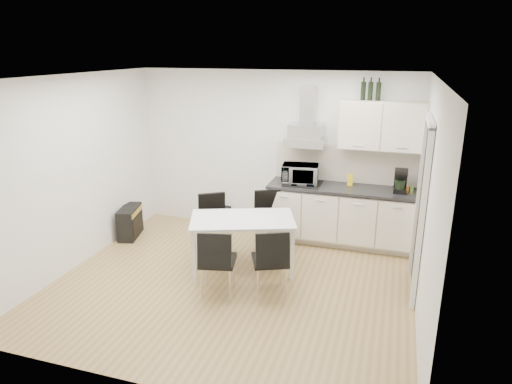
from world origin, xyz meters
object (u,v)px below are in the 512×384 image
dining_table (242,224)px  chair_far_left (214,225)px  chair_near_left (218,262)px  guitar_amp (130,222)px  kitchenette (344,192)px  floor_speaker (224,216)px  chair_far_right (269,221)px  chair_near_right (270,261)px

dining_table → chair_far_left: bearing=125.7°
chair_near_left → guitar_amp: 2.40m
kitchenette → chair_far_left: bearing=-151.9°
guitar_amp → floor_speaker: 1.56m
dining_table → chair_far_left: size_ratio=1.77×
chair_far_right → chair_near_right: bearing=80.3°
chair_far_left → chair_near_right: size_ratio=1.00×
chair_near_left → chair_near_right: bearing=6.5°
guitar_amp → floor_speaker: guitar_amp is taller
chair_near_right → chair_far_left: bearing=117.2°
chair_far_left → chair_far_right: size_ratio=1.00×
chair_far_left → chair_near_left: size_ratio=1.00×
chair_near_left → chair_near_right: same height
kitchenette → dining_table: size_ratio=1.62×
chair_near_right → guitar_amp: (-2.63, 1.06, -0.19)m
dining_table → chair_far_right: size_ratio=1.77×
kitchenette → chair_near_left: bearing=-121.7°
dining_table → chair_far_right: 0.81m
dining_table → chair_far_left: chair_far_left is taller
chair_far_left → guitar_amp: bearing=-38.3°
dining_table → chair_far_right: (0.16, 0.76, -0.23)m
chair_far_right → chair_near_right: 1.32m
chair_far_right → guitar_amp: 2.29m
kitchenette → guitar_amp: 3.43m
dining_table → floor_speaker: 1.79m
guitar_amp → chair_far_right: bearing=-9.4°
chair_far_left → chair_near_left: same height
chair_near_left → dining_table: bearing=71.8°
guitar_amp → chair_near_right: bearing=-36.7°
floor_speaker → guitar_amp: bearing=-134.6°
chair_near_left → floor_speaker: size_ratio=2.73×
dining_table → chair_near_right: chair_near_right is taller
kitchenette → chair_far_left: size_ratio=2.86×
chair_near_left → chair_near_right: size_ratio=1.00×
chair_far_left → guitar_amp: size_ratio=1.39×
dining_table → guitar_amp: bearing=145.1°
chair_far_right → floor_speaker: (-1.02, 0.72, -0.28)m
chair_far_right → guitar_amp: size_ratio=1.39×
chair_far_left → guitar_amp: chair_far_left is taller
chair_near_left → guitar_amp: bearing=135.8°
dining_table → guitar_amp: 2.22m
guitar_amp → floor_speaker: size_ratio=1.97×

